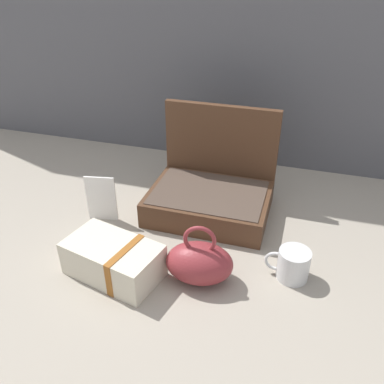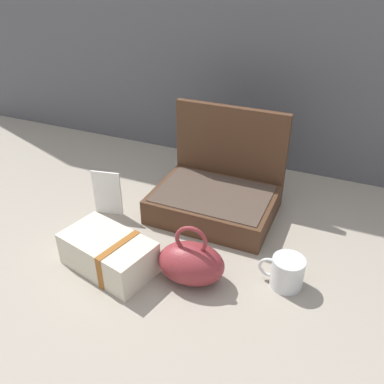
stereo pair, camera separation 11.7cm
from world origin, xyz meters
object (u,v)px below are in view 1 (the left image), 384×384
Objects in this scene: info_card_left at (101,199)px; coffee_mug at (292,264)px; teal_pouch_handbag at (199,262)px; open_suitcase at (212,190)px; cream_toiletry_bag at (114,260)px.

coffee_mug is at bearing -20.07° from info_card_left.
teal_pouch_handbag is 0.25m from coffee_mug.
open_suitcase is at bearing 138.08° from coffee_mug.
teal_pouch_handbag reaches higher than info_card_left.
teal_pouch_handbag reaches higher than coffee_mug.
coffee_mug is at bearing 19.06° from teal_pouch_handbag.
info_card_left is at bearing -153.44° from open_suitcase.
open_suitcase is 2.48× the size of info_card_left.
cream_toiletry_bag is (-0.23, -0.05, -0.01)m from teal_pouch_handbag.
info_card_left is (-0.39, 0.18, 0.02)m from teal_pouch_handbag.
open_suitcase is at bearing 15.66° from info_card_left.
teal_pouch_handbag is at bearing -80.84° from open_suitcase.
cream_toiletry_bag is (-0.17, -0.40, -0.02)m from open_suitcase.
coffee_mug is at bearing 15.53° from cream_toiletry_bag.
cream_toiletry_bag is at bearing -113.50° from open_suitcase.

